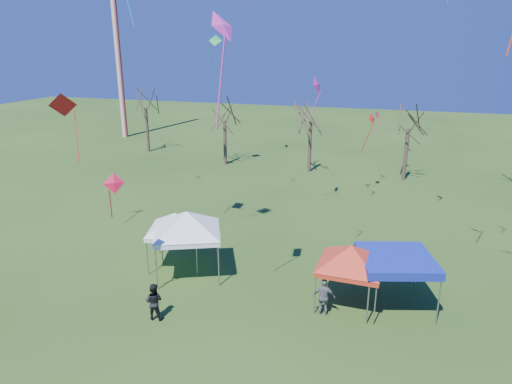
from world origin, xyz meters
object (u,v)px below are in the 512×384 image
at_px(radio_mast, 116,33).
at_px(person_dark, 154,301).
at_px(tent_red, 351,250).
at_px(tent_white_mid, 187,216).
at_px(person_grey, 324,297).
at_px(tent_blue, 396,260).
at_px(tree_3, 410,110).
at_px(tree_2, 311,103).
at_px(tent_white_west, 175,217).
at_px(tree_1, 224,105).
at_px(tree_0, 144,92).

bearing_deg(radio_mast, person_dark, -55.96).
xyz_separation_m(radio_mast, tent_red, (31.61, -31.63, -9.77)).
xyz_separation_m(tent_white_mid, person_grey, (7.22, -1.74, -2.32)).
bearing_deg(tent_blue, tree_3, 88.65).
distance_m(tree_2, person_dark, 26.23).
relative_size(radio_mast, person_dark, 15.11).
bearing_deg(tent_white_west, person_dark, -74.29).
bearing_deg(tree_1, tent_red, -57.16).
bearing_deg(tent_blue, tree_1, 126.78).
xyz_separation_m(tent_red, person_grey, (-0.94, -1.15, -1.87)).
xyz_separation_m(tree_0, tent_white_west, (15.23, -23.61, -3.77)).
bearing_deg(person_dark, tent_white_mid, -93.15).
bearing_deg(person_grey, tree_2, -84.53).
xyz_separation_m(tree_3, tent_white_mid, (-10.57, -21.09, -2.90)).
xyz_separation_m(tree_2, tent_white_mid, (-2.17, -21.42, -3.11)).
distance_m(tree_2, tent_red, 23.08).
distance_m(radio_mast, tree_3, 36.04).
bearing_deg(tent_blue, tree_0, 137.07).
height_order(person_dark, person_grey, person_grey).
distance_m(tent_white_west, person_grey, 8.87).
distance_m(tree_3, tent_white_mid, 23.77).
bearing_deg(tree_1, tree_0, 164.82).
bearing_deg(tree_0, tent_white_mid, -56.27).
height_order(tree_1, tent_blue, tree_1).
distance_m(tree_1, tree_3, 16.81).
relative_size(tree_1, tent_red, 1.97).
distance_m(tent_white_west, tent_white_mid, 1.43).
bearing_deg(person_dark, tree_2, -101.71).
xyz_separation_m(tree_1, tent_blue, (16.30, -21.80, -3.53)).
relative_size(tree_1, tent_white_west, 2.06).
xyz_separation_m(tree_0, person_dark, (16.63, -28.59, -5.66)).
distance_m(tent_red, person_dark, 8.82).
bearing_deg(tent_white_west, person_grey, -17.11).
xyz_separation_m(tree_3, person_dark, (-10.25, -25.25, -5.25)).
height_order(tree_1, tent_white_west, tree_1).
distance_m(person_dark, person_grey, 7.31).
distance_m(tent_white_west, person_dark, 5.51).
bearing_deg(tent_blue, radio_mast, 137.11).
relative_size(tent_white_west, tent_red, 0.96).
bearing_deg(tent_red, person_grey, -129.15).
height_order(tent_white_mid, person_grey, tent_white_mid).
relative_size(tree_2, tent_blue, 2.11).
relative_size(tree_1, tent_white_mid, 1.81).
bearing_deg(person_grey, tent_white_west, -23.92).
height_order(tree_0, tree_1, tree_0).
relative_size(tent_white_mid, tent_red, 1.09).
distance_m(tree_1, tree_2, 8.42).
bearing_deg(person_grey, tent_red, -135.97).
distance_m(tree_0, tree_2, 18.72).
xyz_separation_m(tent_white_mid, person_dark, (0.32, -4.16, -2.35)).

